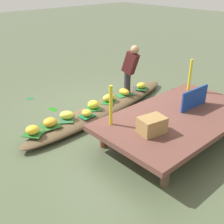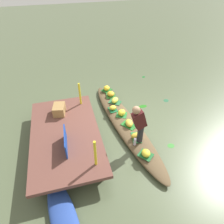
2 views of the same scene
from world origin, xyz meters
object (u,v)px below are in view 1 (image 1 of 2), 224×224
at_px(banana_bunch_4, 50,122).
at_px(banana_bunch_6, 32,130).
at_px(produce_crate, 152,125).
at_px(banana_bunch_1, 124,92).
at_px(banana_bunch_0, 141,85).
at_px(water_bottle, 135,90).
at_px(banana_bunch_5, 93,104).
at_px(vendor_boat, 104,108).
at_px(banana_bunch_3, 109,98).
at_px(vendor_person, 130,67).
at_px(market_banner, 195,98).
at_px(banana_bunch_7, 67,115).
at_px(banana_bunch_2, 87,113).

xyz_separation_m(banana_bunch_4, banana_bunch_6, (0.41, 0.05, 0.00)).
xyz_separation_m(banana_bunch_4, produce_crate, (-0.91, 1.82, 0.34)).
bearing_deg(banana_bunch_1, banana_bunch_0, -178.60).
bearing_deg(banana_bunch_4, water_bottle, -179.44).
bearing_deg(banana_bunch_5, vendor_boat, -176.46).
distance_m(banana_bunch_1, banana_bunch_3, 0.54).
bearing_deg(banana_bunch_4, vendor_person, -177.09).
bearing_deg(banana_bunch_5, market_banner, 122.86).
relative_size(banana_bunch_5, vendor_person, 0.21).
bearing_deg(banana_bunch_7, banana_bunch_3, -175.94).
relative_size(banana_bunch_4, banana_bunch_6, 1.07).
bearing_deg(banana_bunch_6, banana_bunch_2, 175.73).
relative_size(vendor_person, market_banner, 1.58).
height_order(banana_bunch_0, banana_bunch_6, banana_bunch_6).
relative_size(vendor_boat, banana_bunch_4, 16.88).
height_order(banana_bunch_1, banana_bunch_3, banana_bunch_3).
bearing_deg(banana_bunch_1, vendor_person, 166.03).
xyz_separation_m(water_bottle, market_banner, (0.14, 1.76, 0.38)).
distance_m(banana_bunch_3, banana_bunch_4, 1.67).
xyz_separation_m(banana_bunch_3, market_banner, (-0.63, 1.86, 0.40)).
distance_m(banana_bunch_0, vendor_person, 0.79).
relative_size(banana_bunch_1, produce_crate, 0.70).
xyz_separation_m(banana_bunch_5, produce_crate, (0.22, 1.87, 0.33)).
bearing_deg(banana_bunch_6, vendor_boat, -176.06).
bearing_deg(banana_bunch_6, banana_bunch_4, -172.60).
xyz_separation_m(vendor_boat, banana_bunch_7, (1.06, 0.04, 0.19)).
height_order(vendor_person, produce_crate, vendor_person).
height_order(banana_bunch_1, banana_bunch_4, banana_bunch_4).
relative_size(banana_bunch_0, vendor_person, 0.20).
height_order(banana_bunch_4, produce_crate, produce_crate).
xyz_separation_m(banana_bunch_3, banana_bunch_7, (1.24, 0.09, 0.00)).
distance_m(banana_bunch_6, produce_crate, 2.23).
bearing_deg(banana_bunch_7, water_bottle, 179.65).
height_order(vendor_boat, banana_bunch_5, banana_bunch_5).
height_order(banana_bunch_2, market_banner, market_banner).
relative_size(banana_bunch_2, market_banner, 0.30).
bearing_deg(vendor_boat, produce_crate, 65.63).
xyz_separation_m(banana_bunch_0, banana_bunch_3, (1.18, 0.05, 0.01)).
bearing_deg(banana_bunch_3, banana_bunch_7, 4.06).
height_order(banana_bunch_2, vendor_person, vendor_person).
distance_m(market_banner, produce_crate, 1.38).
xyz_separation_m(banana_bunch_4, vendor_person, (-2.35, -0.12, 0.61)).
relative_size(banana_bunch_4, water_bottle, 1.19).
distance_m(vendor_boat, banana_bunch_1, 0.75).
relative_size(banana_bunch_2, banana_bunch_3, 0.74).
distance_m(vendor_boat, banana_bunch_4, 1.49).
height_order(banana_bunch_4, banana_bunch_7, banana_bunch_7).
bearing_deg(banana_bunch_5, vendor_person, -176.99).
relative_size(vendor_boat, water_bottle, 20.10).
bearing_deg(market_banner, produce_crate, 5.93).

